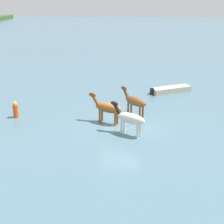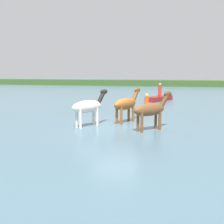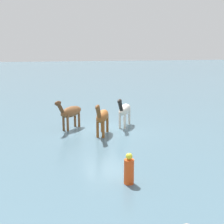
{
  "view_description": "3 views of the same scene",
  "coord_description": "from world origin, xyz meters",
  "px_view_note": "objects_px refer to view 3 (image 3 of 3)",
  "views": [
    {
      "loc": [
        -19.09,
        -0.84,
        8.11
      ],
      "look_at": [
        0.8,
        0.62,
        0.62
      ],
      "focal_mm": 51.4,
      "sensor_mm": 36.0,
      "label": 1
    },
    {
      "loc": [
        2.98,
        -13.74,
        2.84
      ],
      "look_at": [
        -0.03,
        -0.73,
        0.82
      ],
      "focal_mm": 42.69,
      "sensor_mm": 36.0,
      "label": 2
    },
    {
      "loc": [
        4.21,
        17.09,
        4.75
      ],
      "look_at": [
        -0.43,
        -0.14,
        1.06
      ],
      "focal_mm": 49.77,
      "sensor_mm": 36.0,
      "label": 3
    }
  ],
  "objects_px": {
    "horse_pinto_flank": "(102,117)",
    "horse_mid_herd": "(124,110)",
    "horse_dark_mare": "(70,112)",
    "buoy_channel_marker": "(129,170)"
  },
  "relations": [
    {
      "from": "horse_dark_mare",
      "to": "horse_mid_herd",
      "type": "distance_m",
      "value": 3.27
    },
    {
      "from": "horse_pinto_flank",
      "to": "horse_mid_herd",
      "type": "bearing_deg",
      "value": 155.8
    },
    {
      "from": "horse_dark_mare",
      "to": "buoy_channel_marker",
      "type": "bearing_deg",
      "value": 51.37
    },
    {
      "from": "horse_pinto_flank",
      "to": "horse_dark_mare",
      "type": "bearing_deg",
      "value": -114.23
    },
    {
      "from": "buoy_channel_marker",
      "to": "horse_mid_herd",
      "type": "bearing_deg",
      "value": -106.16
    },
    {
      "from": "horse_pinto_flank",
      "to": "buoy_channel_marker",
      "type": "bearing_deg",
      "value": 20.33
    },
    {
      "from": "buoy_channel_marker",
      "to": "horse_dark_mare",
      "type": "bearing_deg",
      "value": -83.09
    },
    {
      "from": "horse_mid_herd",
      "to": "horse_pinto_flank",
      "type": "xyz_separation_m",
      "value": [
        1.74,
        1.5,
        0.01
      ]
    },
    {
      "from": "horse_dark_mare",
      "to": "horse_pinto_flank",
      "type": "bearing_deg",
      "value": 85.09
    },
    {
      "from": "horse_mid_herd",
      "to": "horse_pinto_flank",
      "type": "bearing_deg",
      "value": -17.67
    }
  ]
}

